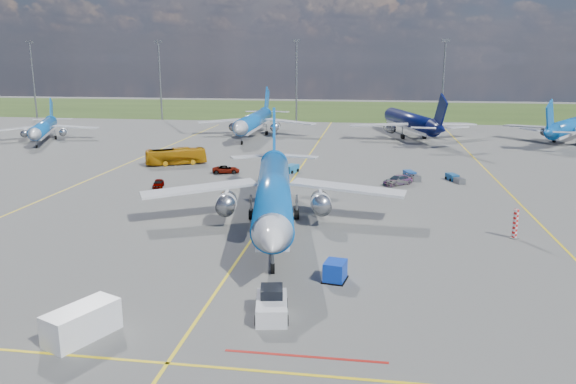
# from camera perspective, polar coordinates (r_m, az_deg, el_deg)

# --- Properties ---
(ground) EXTENTS (400.00, 400.00, 0.00)m
(ground) POSITION_cam_1_polar(r_m,az_deg,el_deg) (52.91, -4.54, -6.05)
(ground) COLOR #575755
(ground) RESTS_ON ground
(grass_strip) EXTENTS (400.00, 80.00, 0.01)m
(grass_strip) POSITION_cam_1_polar(r_m,az_deg,el_deg) (199.65, 5.30, 8.31)
(grass_strip) COLOR #2D4719
(grass_strip) RESTS_ON ground
(taxiway_lines) EXTENTS (60.25, 160.00, 0.02)m
(taxiway_lines) POSITION_cam_1_polar(r_m,az_deg,el_deg) (79.07, 0.10, 0.56)
(taxiway_lines) COLOR yellow
(taxiway_lines) RESTS_ON ground
(floodlight_masts) EXTENTS (202.20, 0.50, 22.70)m
(floodlight_masts) POSITION_cam_1_polar(r_m,az_deg,el_deg) (158.63, 8.19, 11.46)
(floodlight_masts) COLOR slate
(floodlight_masts) RESTS_ON ground
(warning_post) EXTENTS (0.50, 0.50, 3.00)m
(warning_post) POSITION_cam_1_polar(r_m,az_deg,el_deg) (60.54, 22.09, -3.02)
(warning_post) COLOR red
(warning_post) RESTS_ON ground
(bg_jet_nw) EXTENTS (34.51, 38.43, 8.25)m
(bg_jet_nw) POSITION_cam_1_polar(r_m,az_deg,el_deg) (134.30, -23.46, 4.78)
(bg_jet_nw) COLOR #0C5AB5
(bg_jet_nw) RESTS_ON ground
(bg_jet_nnw) EXTENTS (30.16, 39.40, 10.25)m
(bg_jet_nnw) POSITION_cam_1_polar(r_m,az_deg,el_deg) (130.66, -3.44, 5.65)
(bg_jet_nnw) COLOR #0C5AB5
(bg_jet_nnw) RESTS_ON ground
(bg_jet_n) EXTENTS (40.65, 47.40, 10.64)m
(bg_jet_n) POSITION_cam_1_polar(r_m,az_deg,el_deg) (132.12, 12.24, 5.46)
(bg_jet_n) COLOR #070E40
(bg_jet_n) RESTS_ON ground
(bg_jet_ne) EXTENTS (43.87, 46.75, 9.79)m
(bg_jet_ne) POSITION_cam_1_polar(r_m,az_deg,el_deg) (135.91, 26.64, 4.56)
(bg_jet_ne) COLOR #0C5AB5
(bg_jet_ne) RESTS_ON ground
(main_airliner) EXTENTS (38.03, 46.09, 10.84)m
(main_airliner) POSITION_cam_1_polar(r_m,az_deg,el_deg) (60.65, -1.46, -3.45)
(main_airliner) COLOR #0C5AB5
(main_airliner) RESTS_ON ground
(pushback_tug) EXTENTS (2.80, 5.86, 1.94)m
(pushback_tug) POSITION_cam_1_polar(r_m,az_deg,el_deg) (40.05, -1.66, -11.41)
(pushback_tug) COLOR silver
(pushback_tug) RESTS_ON ground
(uld_container) EXTENTS (1.94, 2.26, 1.61)m
(uld_container) POSITION_cam_1_polar(r_m,az_deg,el_deg) (46.09, 4.81, -8.00)
(uld_container) COLOR #0D37BB
(uld_container) RESTS_ON ground
(service_van) EXTENTS (3.89, 5.24, 2.11)m
(service_van) POSITION_cam_1_polar(r_m,az_deg,el_deg) (39.32, -20.20, -12.34)
(service_van) COLOR white
(service_van) RESTS_ON ground
(apron_bus) EXTENTS (10.07, 6.88, 2.83)m
(apron_bus) POSITION_cam_1_polar(r_m,az_deg,el_deg) (97.17, -11.32, 3.57)
(apron_bus) COLOR #C17E0B
(apron_bus) RESTS_ON ground
(service_car_a) EXTENTS (2.19, 3.65, 1.16)m
(service_car_a) POSITION_cam_1_polar(r_m,az_deg,el_deg) (80.39, -13.04, 0.85)
(service_car_a) COLOR #999999
(service_car_a) RESTS_ON ground
(service_car_b) EXTENTS (4.67, 3.02, 1.20)m
(service_car_b) POSITION_cam_1_polar(r_m,az_deg,el_deg) (88.69, -6.32, 2.29)
(service_car_b) COLOR #999999
(service_car_b) RESTS_ON ground
(service_car_c) EXTENTS (4.89, 4.52, 1.38)m
(service_car_c) POSITION_cam_1_polar(r_m,az_deg,el_deg) (81.57, 11.09, 1.20)
(service_car_c) COLOR #999999
(service_car_c) RESTS_ON ground
(baggage_tug_w) EXTENTS (2.51, 4.67, 1.02)m
(baggage_tug_w) POSITION_cam_1_polar(r_m,az_deg,el_deg) (86.16, 12.43, 1.64)
(baggage_tug_w) COLOR #17458F
(baggage_tug_w) RESTS_ON ground
(baggage_tug_c) EXTENTS (3.38, 5.41, 1.19)m
(baggage_tug_c) POSITION_cam_1_polar(r_m,az_deg,el_deg) (88.01, -0.06, 2.25)
(baggage_tug_c) COLOR #1B6AA6
(baggage_tug_c) RESTS_ON ground
(baggage_tug_e) EXTENTS (2.52, 4.34, 0.95)m
(baggage_tug_e) POSITION_cam_1_polar(r_m,az_deg,el_deg) (85.92, 16.57, 1.34)
(baggage_tug_e) COLOR #164E88
(baggage_tug_e) RESTS_ON ground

